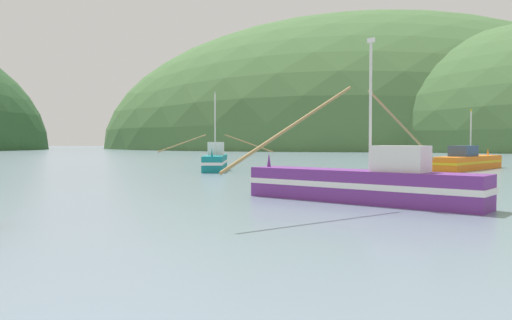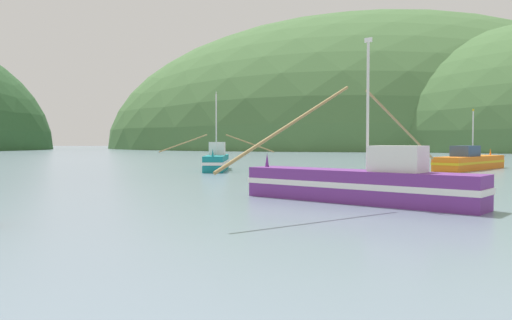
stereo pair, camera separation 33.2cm
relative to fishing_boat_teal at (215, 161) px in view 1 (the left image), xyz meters
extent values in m
ellipsoid|color=#47703D|center=(44.24, 166.53, -0.87)|extent=(214.68, 171.74, 104.76)
cube|color=#147F84|center=(0.00, -0.08, -0.16)|extent=(2.13, 8.69, 1.42)
cube|color=white|center=(0.00, -0.08, -0.09)|extent=(2.15, 8.77, 0.26)
cone|color=#147F84|center=(0.18, -4.04, 0.90)|extent=(0.21, 0.21, 0.70)
cube|color=silver|center=(-0.03, 0.77, 1.16)|extent=(1.53, 1.64, 1.23)
cylinder|color=silver|center=(0.01, -0.32, 3.37)|extent=(0.12, 0.12, 5.66)
cube|color=white|center=(0.01, -0.32, 6.32)|extent=(0.05, 0.36, 0.20)
cylinder|color=#997F4C|center=(3.12, 0.06, 1.65)|extent=(4.53, 0.32, 1.72)
cylinder|color=#997F4C|center=(-3.12, -0.22, 1.65)|extent=(4.53, 0.32, 1.72)
cube|color=#6B2D84|center=(9.36, -24.95, -0.16)|extent=(9.88, 8.01, 1.43)
cube|color=white|center=(9.36, -24.95, -0.08)|extent=(9.98, 8.09, 0.26)
cone|color=#6B2D84|center=(5.31, -21.93, 0.91)|extent=(0.28, 0.28, 0.70)
cube|color=silver|center=(10.91, -26.10, 1.11)|extent=(2.55, 2.37, 1.10)
cylinder|color=silver|center=(9.78, -25.26, 3.33)|extent=(0.12, 0.12, 5.55)
cube|color=white|center=(9.78, -25.26, 6.23)|extent=(0.31, 0.24, 0.20)
cylinder|color=#997F4C|center=(6.40, -28.93, 2.50)|extent=(4.99, 6.63, 3.40)
cylinder|color=#997F4C|center=(12.33, -20.97, 2.50)|extent=(4.99, 6.63, 3.40)
cube|color=orange|center=(24.24, 2.66, -0.22)|extent=(9.59, 10.69, 1.29)
cube|color=gold|center=(24.24, 2.66, -0.16)|extent=(9.68, 10.80, 0.23)
cone|color=orange|center=(27.79, 6.86, 0.77)|extent=(0.28, 0.28, 0.70)
cube|color=#334C6B|center=(23.41, 1.70, 0.93)|extent=(3.34, 3.50, 1.01)
cylinder|color=silver|center=(24.61, 3.11, 2.59)|extent=(0.12, 0.12, 4.33)
cube|color=gold|center=(24.61, 3.11, 4.88)|extent=(0.26, 0.29, 0.20)
camera|label=1|loc=(5.68, -48.03, 1.84)|focal=36.31mm
camera|label=2|loc=(6.01, -48.01, 1.84)|focal=36.31mm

